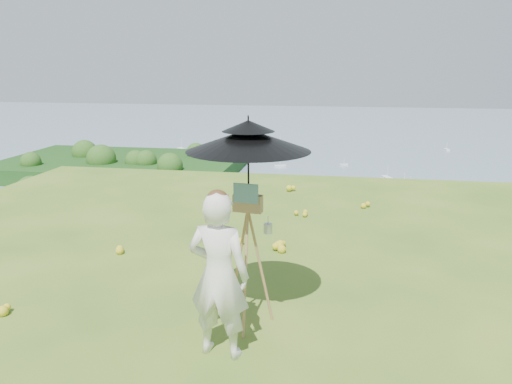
# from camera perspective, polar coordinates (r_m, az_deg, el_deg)

# --- Properties ---
(ground) EXTENTS (14.00, 14.00, 0.00)m
(ground) POSITION_cam_1_polar(r_m,az_deg,el_deg) (6.03, 3.36, -12.31)
(ground) COLOR #3F6B1E
(ground) RESTS_ON ground
(shoreline_tier) EXTENTS (170.00, 28.00, 8.00)m
(shoreline_tier) POSITION_cam_1_polar(r_m,az_deg,el_deg) (89.19, 8.68, -11.59)
(shoreline_tier) COLOR #6E6658
(shoreline_tier) RESTS_ON bay_water
(bay_water) EXTENTS (700.00, 700.00, 0.00)m
(bay_water) POSITION_cam_1_polar(r_m,az_deg,el_deg) (248.09, 9.67, 5.59)
(bay_water) COLOR #7491A6
(bay_water) RESTS_ON ground
(peninsula) EXTENTS (90.00, 60.00, 12.00)m
(peninsula) POSITION_cam_1_polar(r_m,az_deg,el_deg) (180.09, -15.16, 3.66)
(peninsula) COLOR #14340E
(peninsula) RESTS_ON bay_water
(slope_trees) EXTENTS (110.00, 50.00, 6.00)m
(slope_trees) POSITION_cam_1_polar(r_m,az_deg,el_deg) (44.07, 8.39, -9.54)
(slope_trees) COLOR #224815
(slope_trees) RESTS_ON forest_slope
(harbor_town) EXTENTS (110.00, 22.00, 5.00)m
(harbor_town) POSITION_cam_1_polar(r_m,az_deg,el_deg) (86.57, 8.85, -7.72)
(harbor_town) COLOR silver
(harbor_town) RESTS_ON shoreline_tier
(moored_boats) EXTENTS (140.00, 140.00, 0.70)m
(moored_boats) POSITION_cam_1_polar(r_m,az_deg,el_deg) (170.79, 5.25, 1.95)
(moored_boats) COLOR silver
(moored_boats) RESTS_ON bay_water
(wildflowers) EXTENTS (10.00, 10.50, 0.12)m
(wildflowers) POSITION_cam_1_polar(r_m,az_deg,el_deg) (6.23, 3.63, -10.80)
(wildflowers) COLOR gold
(wildflowers) RESTS_ON ground
(painter) EXTENTS (0.63, 0.46, 1.61)m
(painter) POSITION_cam_1_polar(r_m,az_deg,el_deg) (4.70, -4.27, -9.49)
(painter) COLOR white
(painter) RESTS_ON ground
(field_easel) EXTENTS (0.67, 0.67, 1.56)m
(field_easel) POSITION_cam_1_polar(r_m,az_deg,el_deg) (5.21, -0.92, -7.30)
(field_easel) COLOR #A27144
(field_easel) RESTS_ON ground
(sun_umbrella) EXTENTS (1.31, 1.31, 0.94)m
(sun_umbrella) POSITION_cam_1_polar(r_m,az_deg,el_deg) (4.96, -0.88, 3.35)
(sun_umbrella) COLOR black
(sun_umbrella) RESTS_ON field_easel
(painter_cap) EXTENTS (0.24, 0.27, 0.10)m
(painter_cap) POSITION_cam_1_polar(r_m,az_deg,el_deg) (4.45, -4.45, -0.47)
(painter_cap) COLOR #C06979
(painter_cap) RESTS_ON painter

